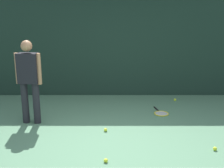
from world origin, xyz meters
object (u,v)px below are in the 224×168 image
at_px(tennis_racket, 162,113).
at_px(tennis_ball_far_left, 107,130).
at_px(tennis_ball_by_fence, 216,149).
at_px(tennis_ball_near_player, 176,100).
at_px(tennis_ball_mid_court, 107,160).
at_px(tennis_player, 30,77).

height_order(tennis_racket, tennis_ball_far_left, tennis_ball_far_left).
xyz_separation_m(tennis_ball_by_fence, tennis_ball_far_left, (-1.85, 0.76, 0.00)).
bearing_deg(tennis_racket, tennis_ball_near_player, 138.05).
height_order(tennis_ball_by_fence, tennis_ball_mid_court, same).
bearing_deg(tennis_ball_far_left, tennis_player, 163.71).
xyz_separation_m(tennis_player, tennis_ball_far_left, (1.53, -0.45, -0.93)).
bearing_deg(tennis_ball_by_fence, tennis_ball_mid_court, -168.09).
relative_size(tennis_ball_near_player, tennis_ball_mid_court, 1.00).
xyz_separation_m(tennis_ball_by_fence, tennis_ball_mid_court, (-1.82, -0.38, 0.00)).
xyz_separation_m(tennis_player, tennis_ball_near_player, (3.26, 1.41, -0.93)).
bearing_deg(tennis_ball_near_player, tennis_ball_far_left, -132.89).
distance_m(tennis_racket, tennis_ball_far_left, 1.55).
bearing_deg(tennis_ball_far_left, tennis_ball_mid_court, -88.58).
distance_m(tennis_ball_by_fence, tennis_ball_mid_court, 1.86).
bearing_deg(tennis_ball_mid_court, tennis_ball_near_player, 60.55).
xyz_separation_m(tennis_racket, tennis_ball_by_fence, (0.62, -1.72, 0.02)).
bearing_deg(tennis_ball_far_left, tennis_ball_near_player, 47.11).
bearing_deg(tennis_ball_near_player, tennis_player, -156.60).
relative_size(tennis_racket, tennis_ball_near_player, 9.64).
height_order(tennis_ball_near_player, tennis_ball_by_fence, same).
height_order(tennis_ball_mid_court, tennis_ball_far_left, same).
bearing_deg(tennis_racket, tennis_player, -92.28).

